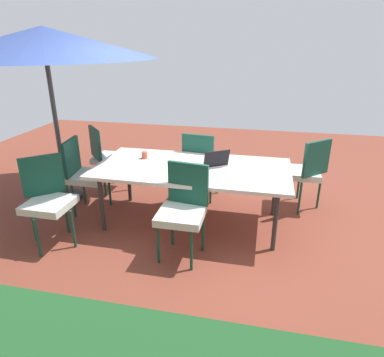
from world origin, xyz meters
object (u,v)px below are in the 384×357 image
Objects in this scene: dining_table at (192,170)px; chair_southeast at (107,155)px; cup at (145,155)px; chair_north at (183,207)px; chair_south at (201,162)px; chair_northeast at (47,197)px; chair_east at (85,172)px; patio_umbrella at (44,43)px; laptop at (214,162)px; chair_southwest at (306,170)px.

dining_table is 2.34× the size of chair_southeast.
cup is (0.65, -0.18, 0.09)m from dining_table.
chair_south is at bearing 101.33° from chair_north.
cup is (-0.78, -0.95, 0.23)m from chair_northeast.
chair_southeast is at bearing -5.04° from chair_east.
patio_umbrella reaches higher than chair_east.
patio_umbrella is 2.82× the size of chair_south.
chair_north is (-0.06, 0.69, -0.14)m from dining_table.
chair_southwest is at bearing 174.86° from laptop.
dining_table is 1.55m from chair_southwest.
chair_southwest is at bearing 54.44° from chair_north.
patio_umbrella is at bearing -8.46° from dining_table.
chair_east is 1.00× the size of chair_northeast.
laptop is at bearing 120.68° from chair_south.
chair_southeast is 0.99m from cup.
chair_southeast is 1.00× the size of chair_southwest.
chair_north is (-0.09, 1.40, 0.00)m from chair_south.
chair_east is 0.71m from chair_southeast.
chair_south is at bearing -167.21° from patio_umbrella.
chair_south is 2.43× the size of laptop.
chair_southeast and chair_north have the same top height.
chair_south is at bearing -133.12° from chair_southeast.
chair_east and chair_south have the same top height.
chair_southwest reaches higher than cup.
chair_east is at bearing 46.66° from chair_northeast.
patio_umbrella is 3.66m from chair_southwest.
cup is at bearing -166.85° from chair_southeast.
chair_northeast is at bearing 28.19° from dining_table.
patio_umbrella is 2.82× the size of chair_southeast.
patio_umbrella reaches higher than laptop.
laptop is (-1.67, -0.07, 0.23)m from chair_east.
chair_east is 11.38× the size of cup.
laptop reaches higher than cup.
chair_southeast and chair_northeast have the same top height.
chair_north is at bearing 153.82° from patio_umbrella.
chair_south is 2.05m from chair_northeast.
laptop is (-1.69, -0.85, 0.23)m from chair_northeast.
chair_south is (-1.39, -0.70, 0.00)m from chair_east.
chair_northeast is at bearing 170.93° from chair_east.
chair_north and chair_northeast have the same top height.
patio_umbrella is 2.69m from chair_north.
chair_south is 1.40m from chair_southwest.
dining_table is 2.34× the size of chair_northeast.
chair_south is at bearing 4.44° from chair_northeast.
chair_northeast is (1.49, 0.08, 0.00)m from chair_north.
chair_east is 1.63m from chair_north.
patio_umbrella is 6.86× the size of laptop.
chair_north is 2.43× the size of laptop.
chair_north is at bearing 94.78° from dining_table.
chair_north is at bearing -175.78° from chair_southeast.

